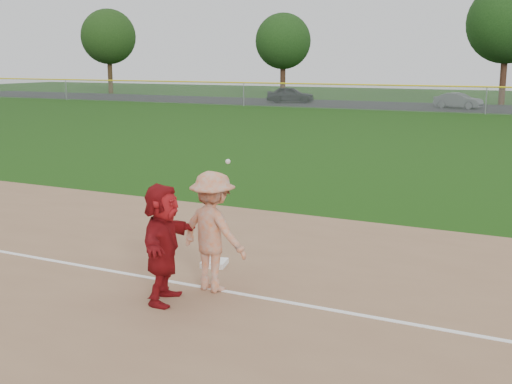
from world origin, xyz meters
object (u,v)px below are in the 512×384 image
at_px(car_mid, 458,101).
at_px(first_base, 214,263).
at_px(car_left, 290,95).
at_px(base_runner, 163,243).

bearing_deg(car_mid, first_base, -165.27).
bearing_deg(first_base, car_left, 111.27).
height_order(first_base, car_left, car_left).
bearing_deg(car_left, first_base, -174.34).
distance_m(first_base, base_runner, 2.21).
relative_size(first_base, car_left, 0.10).
distance_m(base_runner, car_mid, 46.76).
xyz_separation_m(first_base, base_runner, (0.19, -1.99, 0.94)).
relative_size(base_runner, car_mid, 0.52).
xyz_separation_m(first_base, car_mid, (-2.39, 44.70, 0.57)).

